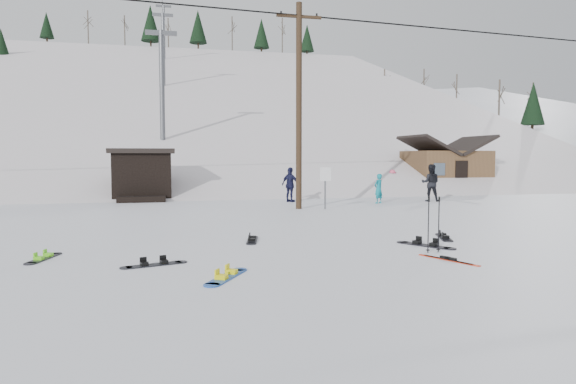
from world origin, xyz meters
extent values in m
plane|color=white|center=(0.00, 0.00, 0.00)|extent=(200.00, 200.00, 0.00)
cube|color=silver|center=(0.00, 55.00, -12.00)|extent=(60.00, 85.24, 65.97)
cube|color=white|center=(38.00, 50.00, -11.00)|extent=(45.66, 93.98, 54.59)
cylinder|color=#3A2819|center=(2.00, 14.00, 4.50)|extent=(0.26, 0.26, 9.00)
cube|color=#3A2819|center=(2.00, 14.00, 8.40)|extent=(2.00, 0.12, 0.12)
cylinder|color=black|center=(2.00, 14.00, 8.52)|extent=(0.08, 0.08, 0.12)
cylinder|color=#595B60|center=(3.10, 13.60, 0.90)|extent=(0.07, 0.07, 1.80)
cube|color=white|center=(3.10, 13.56, 1.55)|extent=(0.50, 0.04, 0.60)
cube|color=black|center=(-5.00, 21.00, 1.25)|extent=(3.00, 3.00, 2.50)
cube|color=black|center=(-5.00, 21.00, 2.62)|extent=(3.40, 3.40, 0.25)
cube|color=black|center=(-5.00, 19.20, 0.15)|extent=(2.40, 1.20, 0.30)
cylinder|color=#595B60|center=(-4.00, 30.00, 7.25)|extent=(0.36, 0.36, 8.00)
cube|color=#595B60|center=(-4.00, 30.00, 11.05)|extent=(2.20, 0.30, 0.30)
cylinder|color=#595B60|center=(-4.00, 50.00, 13.75)|extent=(0.36, 0.36, 8.00)
cube|color=#595B60|center=(-4.00, 50.00, 17.55)|extent=(2.20, 0.30, 0.30)
cylinder|color=#595B60|center=(-4.00, 70.00, 20.25)|extent=(0.36, 0.36, 8.00)
cube|color=#595B60|center=(-4.00, 70.00, 24.05)|extent=(2.20, 0.30, 0.30)
cube|color=brown|center=(15.00, 24.00, 1.35)|extent=(5.00, 4.00, 2.70)
cube|color=black|center=(13.65, 24.00, 3.05)|extent=(2.69, 4.40, 1.43)
cube|color=black|center=(16.35, 24.00, 3.05)|extent=(2.69, 4.40, 1.43)
cube|color=black|center=(15.00, 21.98, 1.10)|extent=(0.90, 0.06, 1.90)
cube|color=blue|center=(-2.57, 1.72, 0.01)|extent=(0.92, 1.29, 0.03)
cylinder|color=blue|center=(-2.24, 2.29, 0.01)|extent=(0.30, 0.30, 0.03)
cylinder|color=blue|center=(-2.90, 1.15, 0.01)|extent=(0.30, 0.30, 0.03)
cube|color=yellow|center=(-2.45, 1.92, 0.07)|extent=(0.27, 0.25, 0.09)
cube|color=yellow|center=(-2.69, 1.51, 0.07)|extent=(0.27, 0.25, 0.09)
cube|color=#B72B12|center=(2.49, 2.15, 0.01)|extent=(0.65, 1.38, 0.02)
cube|color=black|center=(2.49, 2.15, 0.05)|extent=(0.17, 0.27, 0.07)
cube|color=#B72B12|center=(2.44, 2.29, 0.01)|extent=(0.65, 1.38, 0.02)
cube|color=black|center=(2.44, 2.29, 0.05)|extent=(0.17, 0.27, 0.07)
cylinder|color=black|center=(2.48, 3.17, 0.66)|extent=(0.03, 0.03, 1.33)
cylinder|color=black|center=(2.48, 3.17, 0.07)|extent=(0.10, 0.10, 0.01)
cylinder|color=black|center=(2.48, 3.17, 1.30)|extent=(0.04, 0.04, 0.12)
cylinder|color=black|center=(2.75, 3.17, 0.66)|extent=(0.03, 0.03, 1.33)
cylinder|color=black|center=(2.75, 3.17, 0.07)|extent=(0.10, 0.10, 0.01)
cylinder|color=black|center=(2.75, 3.17, 1.30)|extent=(0.04, 0.04, 0.12)
cube|color=black|center=(-3.96, 3.18, 0.01)|extent=(1.21, 0.60, 0.02)
cylinder|color=black|center=(-3.39, 3.35, 0.01)|extent=(0.27, 0.27, 0.02)
cylinder|color=black|center=(-4.52, 3.01, 0.01)|extent=(0.27, 0.27, 0.02)
cube|color=black|center=(-3.75, 3.24, 0.06)|extent=(0.19, 0.23, 0.08)
cube|color=black|center=(-4.16, 3.12, 0.06)|extent=(0.19, 0.23, 0.08)
cube|color=black|center=(-1.40, 5.90, 0.01)|extent=(0.51, 1.21, 0.02)
cylinder|color=black|center=(-1.28, 6.48, 0.01)|extent=(0.27, 0.27, 0.02)
cylinder|color=black|center=(-1.52, 5.32, 0.01)|extent=(0.27, 0.27, 0.02)
cube|color=black|center=(-1.35, 6.11, 0.06)|extent=(0.22, 0.18, 0.08)
cube|color=black|center=(-1.44, 5.69, 0.06)|extent=(0.22, 0.18, 0.08)
cube|color=black|center=(-6.43, 4.47, 0.01)|extent=(0.56, 1.18, 0.02)
cylinder|color=black|center=(-6.28, 5.03, 0.01)|extent=(0.26, 0.26, 0.02)
cylinder|color=black|center=(-6.59, 3.92, 0.01)|extent=(0.26, 0.26, 0.02)
cube|color=#66E51B|center=(-6.38, 4.67, 0.06)|extent=(0.22, 0.19, 0.08)
cube|color=#66E51B|center=(-6.49, 4.27, 0.06)|extent=(0.22, 0.19, 0.08)
cube|color=black|center=(2.88, 4.05, 0.01)|extent=(1.00, 1.33, 0.03)
cylinder|color=black|center=(3.25, 3.47, 0.01)|extent=(0.32, 0.32, 0.03)
cylinder|color=black|center=(2.51, 4.63, 0.01)|extent=(0.32, 0.32, 0.03)
cube|color=black|center=(3.02, 3.84, 0.07)|extent=(0.28, 0.26, 0.09)
cube|color=black|center=(2.75, 4.26, 0.07)|extent=(0.28, 0.26, 0.09)
cube|color=black|center=(4.04, 5.13, 0.01)|extent=(0.68, 1.25, 0.03)
cylinder|color=black|center=(4.25, 5.71, 0.01)|extent=(0.28, 0.28, 0.03)
cylinder|color=black|center=(3.83, 4.55, 0.01)|extent=(0.28, 0.28, 0.03)
cube|color=black|center=(4.11, 5.34, 0.07)|extent=(0.24, 0.21, 0.08)
cube|color=black|center=(3.96, 4.92, 0.07)|extent=(0.24, 0.21, 0.08)
imported|color=#0E7D8C|center=(6.51, 15.67, 0.73)|extent=(0.64, 0.57, 1.47)
imported|color=black|center=(9.59, 16.10, 0.96)|extent=(1.17, 1.09, 1.92)
imported|color=#EE547B|center=(10.63, 23.07, 0.73)|extent=(0.99, 0.64, 1.46)
imported|color=#161737|center=(2.42, 17.39, 0.89)|extent=(0.99, 1.08, 1.78)
camera|label=1|loc=(-3.62, -8.04, 2.34)|focal=32.00mm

